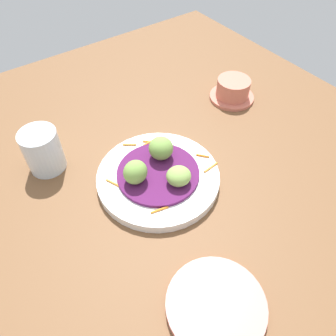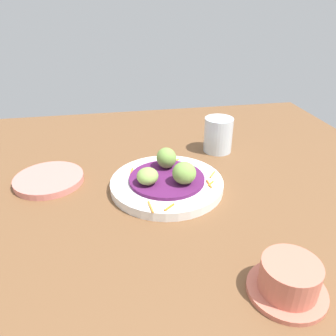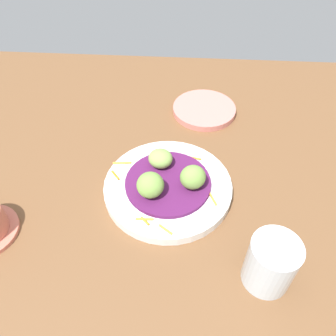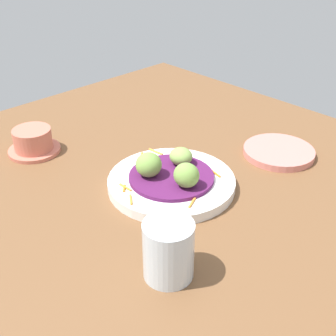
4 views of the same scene
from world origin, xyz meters
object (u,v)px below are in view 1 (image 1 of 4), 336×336
at_px(main_plate, 158,178).
at_px(guac_scoop_left, 135,172).
at_px(terracotta_bowl, 233,90).
at_px(guac_scoop_right, 160,147).
at_px(guac_scoop_center, 178,176).
at_px(side_plate_small, 216,306).
at_px(water_glass, 43,151).

distance_m(main_plate, guac_scoop_left, 0.06).
xyz_separation_m(main_plate, terracotta_bowl, (-0.12, 0.31, 0.01)).
bearing_deg(guac_scoop_right, guac_scoop_center, -9.06).
relative_size(main_plate, terracotta_bowl, 2.17).
relative_size(side_plate_small, terracotta_bowl, 1.35).
xyz_separation_m(main_plate, guac_scoop_right, (-0.04, 0.03, 0.04)).
distance_m(guac_scoop_right, side_plate_small, 0.31).
relative_size(guac_scoop_center, terracotta_bowl, 0.42).
relative_size(guac_scoop_left, terracotta_bowl, 0.42).
xyz_separation_m(guac_scoop_center, side_plate_small, (0.21, -0.09, -0.04)).
bearing_deg(main_plate, water_glass, -135.57).
xyz_separation_m(main_plate, side_plate_small, (0.25, -0.07, -0.00)).
distance_m(guac_scoop_center, terracotta_bowl, 0.33).
relative_size(terracotta_bowl, water_glass, 1.23).
height_order(main_plate, terracotta_bowl, terracotta_bowl).
distance_m(guac_scoop_right, terracotta_bowl, 0.29).
bearing_deg(side_plate_small, guac_scoop_center, 157.55).
bearing_deg(water_glass, guac_scoop_right, 55.81).
height_order(guac_scoop_left, water_glass, water_glass).
xyz_separation_m(main_plate, water_glass, (-0.17, -0.16, 0.04)).
relative_size(side_plate_small, water_glass, 1.67).
distance_m(main_plate, water_glass, 0.24).
relative_size(main_plate, guac_scoop_center, 5.14).
bearing_deg(guac_scoop_center, terracotta_bowl, 118.69).
xyz_separation_m(guac_scoop_center, guac_scoop_right, (-0.08, 0.01, 0.01)).
distance_m(guac_scoop_center, water_glass, 0.28).
relative_size(main_plate, side_plate_small, 1.60).
distance_m(guac_scoop_left, guac_scoop_right, 0.08).
bearing_deg(guac_scoop_center, guac_scoop_right, 170.94).
bearing_deg(main_plate, guac_scoop_right, 140.94).
relative_size(guac_scoop_right, terracotta_bowl, 0.44).
xyz_separation_m(side_plate_small, terracotta_bowl, (-0.37, 0.38, 0.02)).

